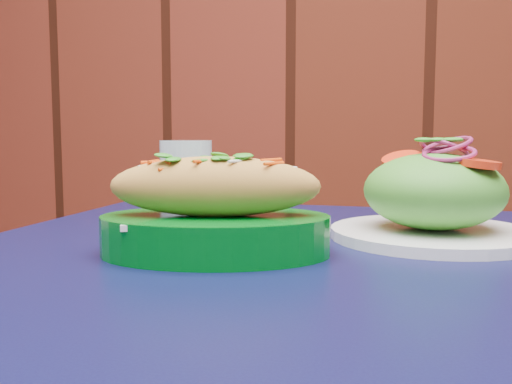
# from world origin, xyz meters

# --- Properties ---
(cafe_table) EXTENTS (0.80, 0.80, 0.75)m
(cafe_table) POSITION_xyz_m (0.24, 1.84, 0.66)
(cafe_table) COLOR black
(cafe_table) RESTS_ON ground
(banh_mi_basket) EXTENTS (0.26, 0.20, 0.11)m
(banh_mi_basket) POSITION_xyz_m (0.14, 1.82, 0.79)
(banh_mi_basket) COLOR #005D13
(banh_mi_basket) RESTS_ON cafe_table
(salad_plate) EXTENTS (0.24, 0.24, 0.12)m
(salad_plate) POSITION_xyz_m (0.36, 1.97, 0.80)
(salad_plate) COLOR white
(salad_plate) RESTS_ON cafe_table
(water_glass) EXTENTS (0.07, 0.07, 0.11)m
(water_glass) POSITION_xyz_m (0.04, 2.00, 0.81)
(water_glass) COLOR silver
(water_glass) RESTS_ON cafe_table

